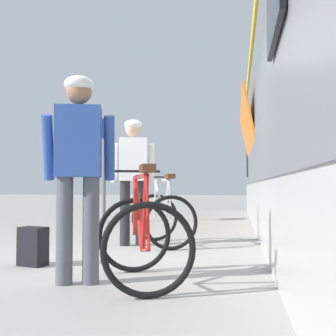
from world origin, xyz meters
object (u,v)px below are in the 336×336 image
(cyclist_far_in_white, at_px, (133,170))
(bicycle_far_silver, at_px, (163,217))
(cyclist_near_in_blue, at_px, (78,159))
(bicycle_near_red, at_px, (141,236))
(platform_sign_post, at_px, (104,152))
(backpack_on_platform, at_px, (33,246))

(cyclist_far_in_white, height_order, bicycle_far_silver, cyclist_far_in_white)
(cyclist_near_in_blue, distance_m, bicycle_near_red, 0.84)
(bicycle_near_red, relative_size, platform_sign_post, 0.52)
(cyclist_near_in_blue, bearing_deg, cyclist_far_in_white, 92.61)
(bicycle_near_red, distance_m, bicycle_far_silver, 2.46)
(bicycle_near_red, distance_m, backpack_on_platform, 1.46)
(cyclist_far_in_white, xyz_separation_m, bicycle_far_silver, (0.41, 0.07, -0.65))
(backpack_on_platform, bearing_deg, bicycle_far_silver, 76.42)
(cyclist_near_in_blue, xyz_separation_m, cyclist_far_in_white, (-0.11, 2.46, 0.00))
(bicycle_far_silver, height_order, platform_sign_post, platform_sign_post)
(bicycle_far_silver, xyz_separation_m, platform_sign_post, (-1.99, 3.70, 1.22))
(platform_sign_post, bearing_deg, bicycle_far_silver, -61.74)
(bicycle_near_red, bearing_deg, platform_sign_post, 109.83)
(backpack_on_platform, height_order, platform_sign_post, platform_sign_post)
(cyclist_far_in_white, bearing_deg, bicycle_near_red, -75.00)
(backpack_on_platform, xyz_separation_m, platform_sign_post, (-0.93, 5.49, 1.42))
(cyclist_near_in_blue, xyz_separation_m, bicycle_far_silver, (0.30, 2.53, -0.65))
(cyclist_near_in_blue, distance_m, backpack_on_platform, 1.37)
(platform_sign_post, bearing_deg, backpack_on_platform, -80.37)
(cyclist_far_in_white, xyz_separation_m, bicycle_near_red, (0.64, -2.37, -0.65))
(cyclist_near_in_blue, height_order, cyclist_far_in_white, same)
(cyclist_near_in_blue, bearing_deg, bicycle_near_red, 9.33)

